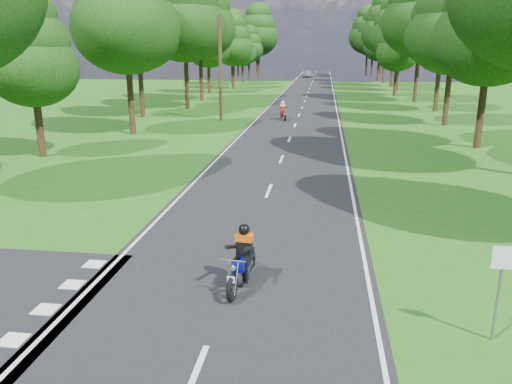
# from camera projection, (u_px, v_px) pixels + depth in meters

# --- Properties ---
(ground) EXTENTS (160.00, 160.00, 0.00)m
(ground) POSITION_uv_depth(u_px,v_px,m) (234.00, 278.00, 12.40)
(ground) COLOR #205A14
(ground) RESTS_ON ground
(main_road) EXTENTS (7.00, 140.00, 0.02)m
(main_road) POSITION_uv_depth(u_px,v_px,m) (307.00, 96.00, 60.03)
(main_road) COLOR black
(main_road) RESTS_ON ground
(road_markings) EXTENTS (7.40, 140.00, 0.01)m
(road_markings) POSITION_uv_depth(u_px,v_px,m) (305.00, 98.00, 58.26)
(road_markings) COLOR silver
(road_markings) RESTS_ON main_road
(treeline) EXTENTS (40.00, 115.35, 14.78)m
(treeline) POSITION_uv_depth(u_px,v_px,m) (322.00, 28.00, 67.16)
(treeline) COLOR black
(treeline) RESTS_ON ground
(telegraph_pole) EXTENTS (1.20, 0.26, 8.00)m
(telegraph_pole) POSITION_uv_depth(u_px,v_px,m) (220.00, 68.00, 38.72)
(telegraph_pole) COLOR #382616
(telegraph_pole) RESTS_ON ground
(road_sign) EXTENTS (0.45, 0.07, 2.00)m
(road_sign) POSITION_uv_depth(u_px,v_px,m) (501.00, 277.00, 9.41)
(road_sign) COLOR slate
(road_sign) RESTS_ON ground
(rider_near_blue) EXTENTS (0.84, 1.88, 1.51)m
(rider_near_blue) POSITION_uv_depth(u_px,v_px,m) (242.00, 257.00, 11.74)
(rider_near_blue) COLOR #0B0E82
(rider_near_blue) RESTS_ON main_road
(rider_far_red) EXTENTS (1.07, 1.89, 1.50)m
(rider_far_red) POSITION_uv_depth(u_px,v_px,m) (283.00, 111.00, 39.77)
(rider_far_red) COLOR maroon
(rider_far_red) RESTS_ON main_road
(distant_car) EXTENTS (2.86, 4.63, 1.47)m
(distant_car) POSITION_uv_depth(u_px,v_px,m) (309.00, 74.00, 99.64)
(distant_car) COLOR #B4B6BB
(distant_car) RESTS_ON main_road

